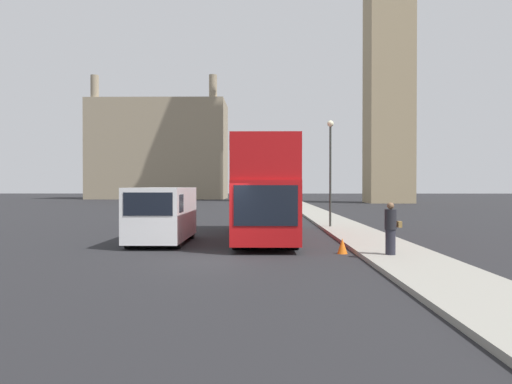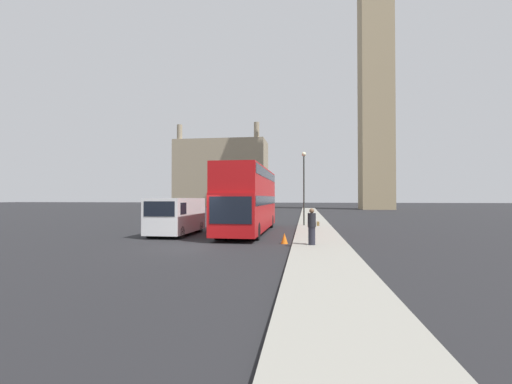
{
  "view_description": "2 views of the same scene",
  "coord_description": "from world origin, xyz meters",
  "views": [
    {
      "loc": [
        1.73,
        -16.05,
        2.39
      ],
      "look_at": [
        1.44,
        5.95,
        2.14
      ],
      "focal_mm": 35.0,
      "sensor_mm": 36.0,
      "label": 1
    },
    {
      "loc": [
        5.63,
        -15.99,
        2.36
      ],
      "look_at": [
        0.97,
        16.25,
        2.91
      ],
      "focal_mm": 24.0,
      "sensor_mm": 36.0,
      "label": 2
    }
  ],
  "objects": [
    {
      "name": "building_block_distant",
      "position": [
        -18.29,
        80.5,
        9.39
      ],
      "size": [
        25.65,
        12.21,
        22.82
      ],
      "color": "gray",
      "rests_on": "ground_plane"
    },
    {
      "name": "street_lamp",
      "position": [
        5.52,
        11.88,
        4.02
      ],
      "size": [
        0.36,
        0.36,
        5.93
      ],
      "color": "#2D332D",
      "rests_on": "sidewalk_strip"
    },
    {
      "name": "ground_plane",
      "position": [
        0.0,
        0.0,
        0.0
      ],
      "size": [
        300.0,
        300.0,
        0.0
      ],
      "primitive_type": "plane",
      "color": "black"
    },
    {
      "name": "traffic_cone",
      "position": [
        4.56,
        1.62,
        0.28
      ],
      "size": [
        0.36,
        0.36,
        0.55
      ],
      "color": "orange",
      "rests_on": "ground_plane"
    },
    {
      "name": "white_van",
      "position": [
        -2.49,
        4.75,
        1.26
      ],
      "size": [
        2.18,
        5.32,
        2.34
      ],
      "color": "white",
      "rests_on": "ground_plane"
    },
    {
      "name": "clock_tower",
      "position": [
        19.95,
        56.48,
        36.57
      ],
      "size": [
        6.75,
        6.92,
        71.44
      ],
      "color": "tan",
      "rests_on": "ground_plane"
    },
    {
      "name": "sidewalk_strip",
      "position": [
        6.33,
        0.0,
        0.07
      ],
      "size": [
        2.66,
        120.0,
        0.15
      ],
      "color": "gray",
      "rests_on": "ground_plane"
    },
    {
      "name": "red_double_decker_bus",
      "position": [
        1.84,
        6.86,
        2.4
      ],
      "size": [
        2.56,
        11.53,
        4.3
      ],
      "color": "#B71114",
      "rests_on": "ground_plane"
    },
    {
      "name": "pedestrian",
      "position": [
        5.93,
        0.33,
        1.01
      ],
      "size": [
        0.54,
        0.38,
        1.71
      ],
      "color": "#23232D",
      "rests_on": "sidewalk_strip"
    }
  ]
}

